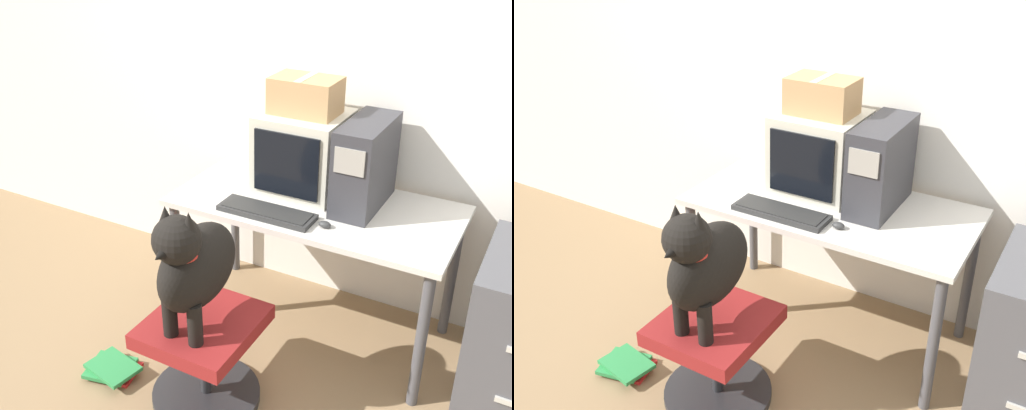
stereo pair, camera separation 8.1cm
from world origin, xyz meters
TOP-DOWN VIEW (x-y plane):
  - ground_plane at (0.00, 0.00)m, footprint 12.00×12.00m
  - wall_back at (0.00, 0.75)m, footprint 8.00×0.05m
  - desk at (0.00, 0.34)m, footprint 1.38×0.68m
  - crt_monitor at (-0.13, 0.46)m, footprint 0.41×0.40m
  - pc_tower at (0.20, 0.43)m, footprint 0.19×0.45m
  - keyboard at (-0.15, 0.12)m, footprint 0.46×0.15m
  - computer_mouse at (0.13, 0.13)m, footprint 0.06×0.04m
  - office_chair at (-0.20, -0.37)m, footprint 0.49×0.49m
  - dog at (-0.20, -0.42)m, footprint 0.22×0.49m
  - cardboard_box at (-0.13, 0.47)m, footprint 0.32×0.22m
  - book_stack_floor at (-0.68, -0.46)m, footprint 0.28×0.23m

SIDE VIEW (x-z plane):
  - ground_plane at x=0.00m, z-range 0.00..0.00m
  - book_stack_floor at x=-0.68m, z-range 0.00..0.06m
  - office_chair at x=-0.20m, z-range 0.03..0.47m
  - desk at x=0.00m, z-range 0.28..1.02m
  - keyboard at x=-0.15m, z-range 0.74..0.76m
  - computer_mouse at x=0.13m, z-range 0.74..0.77m
  - dog at x=-0.20m, z-range 0.46..1.05m
  - crt_monitor at x=-0.13m, z-range 0.74..1.13m
  - pc_tower at x=0.20m, z-range 0.74..1.16m
  - cardboard_box at x=-0.13m, z-range 1.13..1.31m
  - wall_back at x=0.00m, z-range 0.00..2.60m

